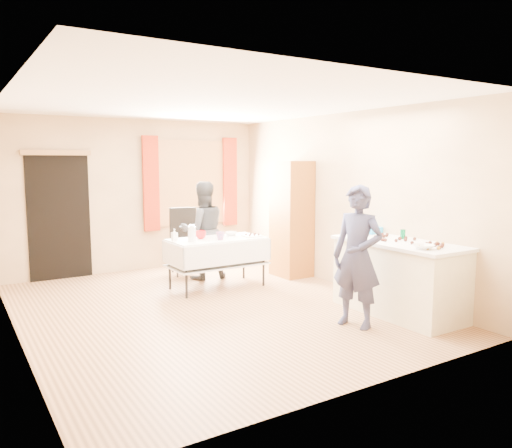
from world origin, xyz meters
TOP-DOWN VIEW (x-y plane):
  - floor at (0.00, 0.00)m, footprint 4.50×5.50m
  - ceiling at (0.00, 0.00)m, footprint 4.50×5.50m
  - wall_back at (0.00, 2.76)m, footprint 4.50×0.02m
  - wall_front at (0.00, -2.76)m, footprint 4.50×0.02m
  - wall_left at (-2.26, 0.00)m, footprint 0.02×5.50m
  - wall_right at (2.26, 0.00)m, footprint 0.02×5.50m
  - window_frame at (1.00, 2.72)m, footprint 1.32×0.06m
  - window_pane at (1.00, 2.71)m, footprint 1.20×0.02m
  - curtain_left at (0.22, 2.67)m, footprint 0.28×0.06m
  - curtain_right at (1.78, 2.67)m, footprint 0.28×0.06m
  - doorway at (-1.30, 2.73)m, footprint 0.95×0.04m
  - door_lintel at (-1.30, 2.70)m, footprint 1.05×0.06m
  - cabinet at (1.99, 0.96)m, footprint 0.50×0.60m
  - counter at (1.89, -1.44)m, footprint 0.79×1.67m
  - party_table at (0.57, 0.88)m, footprint 1.45×0.76m
  - chair at (0.56, 2.01)m, footprint 0.53×0.53m
  - girl at (1.11, -1.53)m, footprint 0.84×0.77m
  - woman at (0.65, 1.53)m, footprint 0.95×0.83m
  - soda_can at (2.06, -1.33)m, footprint 0.07×0.07m
  - mixing_bowl at (1.68, -1.97)m, footprint 0.26×0.26m
  - foam_block at (1.84, -0.85)m, footprint 0.15×0.10m
  - blue_basket at (2.11, -0.75)m, footprint 0.34×0.26m
  - pitcher at (0.11, 0.77)m, footprint 0.13×0.13m
  - cup_red at (0.34, 0.95)m, footprint 0.21×0.21m
  - cup_rainbow at (0.54, 0.72)m, footprint 0.15×0.15m
  - small_bowl at (0.88, 1.01)m, footprint 0.25×0.25m
  - pastry_tray at (1.10, 0.74)m, footprint 0.29×0.21m
  - bottle at (-0.04, 1.04)m, footprint 0.09×0.09m
  - cake_balls at (1.90, -1.57)m, footprint 0.51×1.13m

SIDE VIEW (x-z plane):
  - floor at x=0.00m, z-range -0.02..0.00m
  - chair at x=0.56m, z-range -0.22..0.88m
  - party_table at x=0.57m, z-range 0.07..0.82m
  - counter at x=1.89m, z-range 0.00..0.91m
  - pastry_tray at x=1.10m, z-range 0.75..0.77m
  - small_bowl at x=0.88m, z-range 0.75..0.81m
  - woman at x=0.65m, z-range 0.00..1.57m
  - cup_rainbow at x=0.54m, z-range 0.75..0.87m
  - cup_red at x=0.34m, z-range 0.75..0.87m
  - girl at x=1.11m, z-range 0.00..1.63m
  - bottle at x=-0.04m, z-range 0.75..0.92m
  - pitcher at x=0.11m, z-range 0.75..0.97m
  - cake_balls at x=1.90m, z-range 0.91..0.95m
  - mixing_bowl at x=1.68m, z-range 0.91..0.96m
  - cabinet at x=1.99m, z-range 0.00..1.89m
  - foam_block at x=1.84m, z-range 0.91..0.99m
  - blue_basket at x=2.11m, z-range 0.91..0.99m
  - soda_can at x=2.06m, z-range 0.91..1.03m
  - doorway at x=-1.30m, z-range 0.00..2.00m
  - wall_back at x=0.00m, z-range 0.00..2.60m
  - wall_front at x=0.00m, z-range 0.00..2.60m
  - wall_left at x=-2.26m, z-range 0.00..2.60m
  - wall_right at x=2.26m, z-range 0.00..2.60m
  - window_frame at x=1.00m, z-range 0.74..2.26m
  - window_pane at x=1.00m, z-range 0.80..2.20m
  - curtain_left at x=0.22m, z-range 0.67..2.33m
  - curtain_right at x=1.78m, z-range 0.67..2.33m
  - door_lintel at x=-1.30m, z-range 1.98..2.06m
  - ceiling at x=0.00m, z-range 2.60..2.62m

